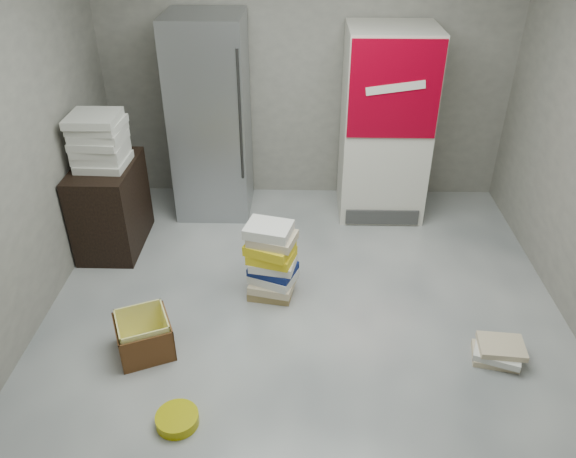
# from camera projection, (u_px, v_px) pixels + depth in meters

# --- Properties ---
(ground) EXTENTS (5.00, 5.00, 0.00)m
(ground) POSITION_uv_depth(u_px,v_px,m) (304.00, 355.00, 3.98)
(ground) COLOR silver
(ground) RESTS_ON ground
(room_shell) EXTENTS (4.04, 5.04, 2.82)m
(room_shell) POSITION_uv_depth(u_px,v_px,m) (309.00, 112.00, 3.03)
(room_shell) COLOR gray
(room_shell) RESTS_ON ground
(steel_fridge) EXTENTS (0.70, 0.72, 1.90)m
(steel_fridge) POSITION_uv_depth(u_px,v_px,m) (211.00, 118.00, 5.31)
(steel_fridge) COLOR #AEB1B7
(steel_fridge) RESTS_ON ground
(coke_cooler) EXTENTS (0.80, 0.73, 1.80)m
(coke_cooler) POSITION_uv_depth(u_px,v_px,m) (385.00, 125.00, 5.29)
(coke_cooler) COLOR silver
(coke_cooler) RESTS_ON ground
(wood_shelf) EXTENTS (0.50, 0.80, 0.80)m
(wood_shelf) POSITION_uv_depth(u_px,v_px,m) (111.00, 206.00, 5.00)
(wood_shelf) COLOR black
(wood_shelf) RESTS_ON ground
(supply_box_stack) EXTENTS (0.43, 0.44, 0.45)m
(supply_box_stack) POSITION_uv_depth(u_px,v_px,m) (99.00, 140.00, 4.67)
(supply_box_stack) COLOR silver
(supply_box_stack) RESTS_ON wood_shelf
(phonebook_stack_main) EXTENTS (0.44, 0.40, 0.65)m
(phonebook_stack_main) POSITION_uv_depth(u_px,v_px,m) (272.00, 261.00, 4.40)
(phonebook_stack_main) COLOR #9B834F
(phonebook_stack_main) RESTS_ON ground
(phonebook_stack_side) EXTENTS (0.37, 0.33, 0.14)m
(phonebook_stack_side) POSITION_uv_depth(u_px,v_px,m) (498.00, 352.00, 3.91)
(phonebook_stack_side) COLOR beige
(phonebook_stack_side) RESTS_ON ground
(cardboard_box) EXTENTS (0.48, 0.48, 0.30)m
(cardboard_box) POSITION_uv_depth(u_px,v_px,m) (144.00, 337.00, 3.96)
(cardboard_box) COLOR yellow
(cardboard_box) RESTS_ON ground
(bucket_lid) EXTENTS (0.29, 0.29, 0.07)m
(bucket_lid) POSITION_uv_depth(u_px,v_px,m) (177.00, 419.00, 3.46)
(bucket_lid) COLOR #BBB409
(bucket_lid) RESTS_ON ground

